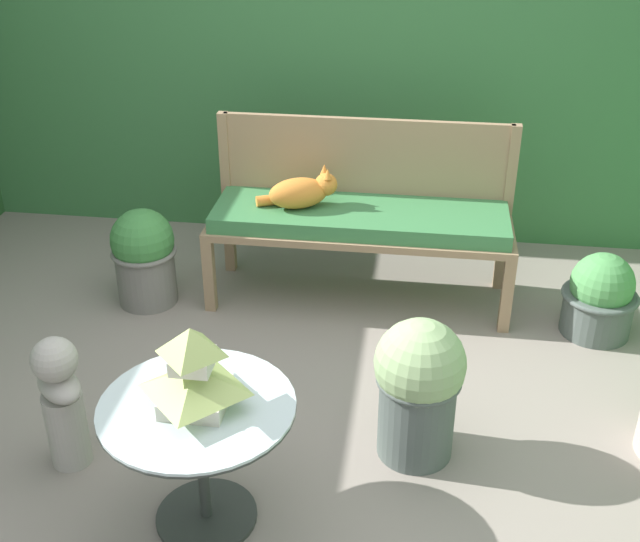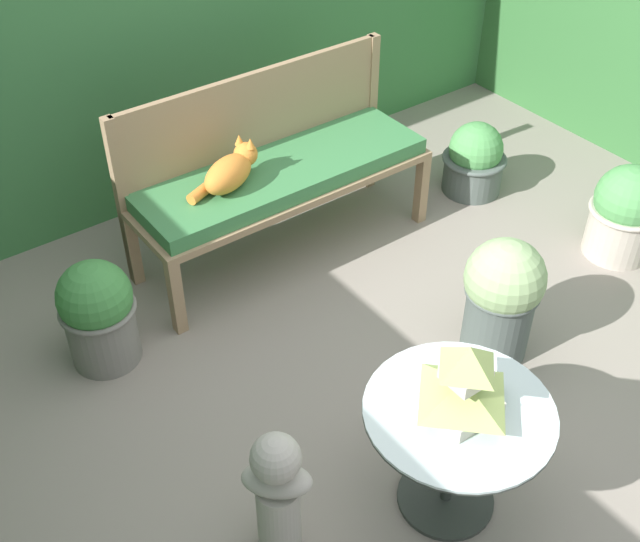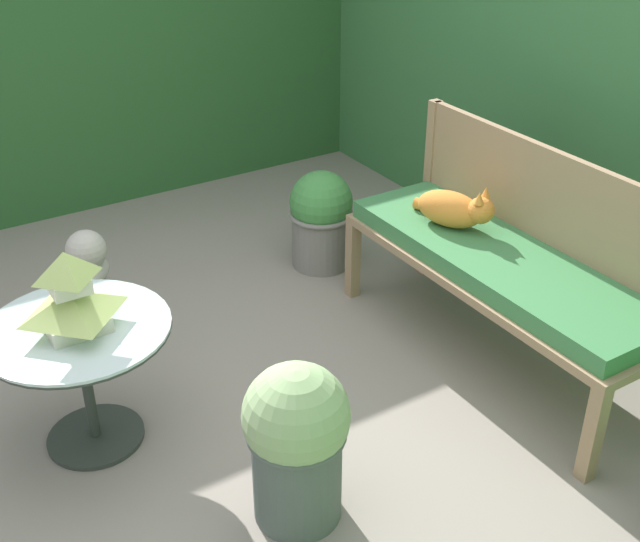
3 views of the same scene
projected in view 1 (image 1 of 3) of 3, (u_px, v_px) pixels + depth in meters
The scene contains 11 objects.
ground at pixel (308, 428), 3.62m from camera, with size 30.00×30.00×0.00m, color gray.
foliage_hedge_back at pixel (363, 66), 5.31m from camera, with size 6.40×0.88×2.03m, color #38703D.
garden_bench at pixel (360, 223), 4.43m from camera, with size 1.68×0.54×0.56m.
bench_backrest at pixel (365, 165), 4.53m from camera, with size 1.68×0.06×0.99m.
cat at pixel (302, 192), 4.38m from camera, with size 0.45×0.28×0.22m.
patio_table at pixel (199, 430), 2.94m from camera, with size 0.72×0.72×0.56m.
pagoda_birdhouse at pixel (194, 373), 2.82m from camera, with size 0.31×0.31×0.33m.
garden_bust at pixel (62, 398), 3.28m from camera, with size 0.29×0.29×0.62m.
potted_plant_table_far at pixel (600, 297), 4.23m from camera, with size 0.40×0.40×0.46m.
potted_plant_table_near at pixel (144, 256), 4.49m from camera, with size 0.37×0.37×0.57m.
potted_plant_bench_right at pixel (418, 386), 3.33m from camera, with size 0.38×0.38×0.65m.
Camera 1 is at (0.44, -2.81, 2.35)m, focal length 45.00 mm.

